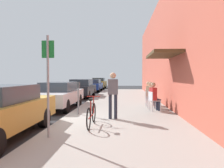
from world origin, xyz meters
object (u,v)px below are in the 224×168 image
Objects in this scene: parked_car_1 at (58,95)px; bicycle_0 at (92,115)px; parked_car_4 at (99,83)px; seated_patron_1 at (152,94)px; parked_car_2 at (81,88)px; cafe_chair_2 at (148,96)px; cafe_chair_0 at (153,100)px; parked_car_3 at (93,85)px; pedestrian_standing at (113,92)px; parking_meter at (78,96)px; cafe_chair_1 at (151,98)px; street_sign at (48,78)px; seated_patron_2 at (149,92)px; seated_patron_0 at (154,95)px.

bicycle_0 is at bearing -60.50° from parked_car_1.
parked_car_1 is at bearing 119.50° from bicycle_0.
parked_car_4 is 3.41× the size of seated_patron_1.
parked_car_2 is 7.08m from cafe_chair_2.
seated_patron_1 is 1.02m from cafe_chair_2.
parked_car_4 reaches higher than cafe_chair_0.
cafe_chair_2 is at bearing 7.91° from parked_car_1.
parked_car_3 is at bearing -90.00° from parked_car_4.
cafe_chair_2 is (4.74, -11.47, -0.09)m from parked_car_3.
pedestrian_standing is at bearing -81.65° from parked_car_4.
parking_meter is (1.55, -14.36, 0.18)m from parked_car_3.
cafe_chair_0 is 0.89m from cafe_chair_1.
street_sign is 1.53× the size of pedestrian_standing.
pedestrian_standing is at bearing -71.49° from parked_car_2.
cafe_chair_2 is (-0.00, 0.99, 0.00)m from cafe_chair_1.
cafe_chair_1 is at bearing 58.12° from street_sign.
seated_patron_1 is at bearing 86.22° from cafe_chair_0.
parked_car_2 is at bearing 127.22° from cafe_chair_1.
parked_car_3 is 2.57× the size of bicycle_0.
seated_patron_1 is (4.80, -0.35, 0.10)m from parked_car_1.
parked_car_4 is 3.41× the size of seated_patron_2.
parked_car_3 is 15.56m from pedestrian_standing.
cafe_chair_1 is at bearing 30.85° from parking_meter.
parked_car_4 is at bearing 105.07° from seated_patron_1.
parking_meter is 1.52× the size of cafe_chair_0.
parked_car_2 is (0.00, 5.91, 0.03)m from parked_car_1.
parked_car_3 reaches higher than cafe_chair_0.
cafe_chair_0 is (2.33, 3.05, 0.14)m from bicycle_0.
street_sign is at bearing -82.54° from parked_car_2.
parked_car_4 is at bearing 104.91° from cafe_chair_1.
street_sign reaches higher than parked_car_4.
seated_patron_1 is (4.80, -6.26, 0.07)m from parked_car_2.
street_sign is at bearing -90.87° from parking_meter.
street_sign is at bearing -118.05° from seated_patron_2.
seated_patron_0 is (3.25, 1.03, -0.07)m from parking_meter.
bicycle_0 is at bearing -115.28° from cafe_chair_2.
parked_car_4 is (0.00, 17.48, 0.05)m from parked_car_1.
parking_meter is (1.55, -19.72, 0.12)m from parked_car_4.
parking_meter is 1.02× the size of seated_patron_2.
pedestrian_standing is at bearing 57.63° from street_sign.
bicycle_0 is 1.97× the size of cafe_chair_0.
seated_patron_2 is at bearing 86.67° from cafe_chair_1.
parked_car_1 reaches higher than parked_car_3.
parking_meter is at bearing -149.15° from cafe_chair_1.
seated_patron_1 is at bearing -86.59° from cafe_chair_2.
parked_car_4 is at bearing 105.73° from cafe_chair_2.
pedestrian_standing is (3.03, -9.04, 0.38)m from parked_car_2.
cafe_chair_1 is (3.24, 5.21, -1.02)m from street_sign.
cafe_chair_2 is at bearing 90.14° from cafe_chair_1.
cafe_chair_2 is at bearing 62.41° from street_sign.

